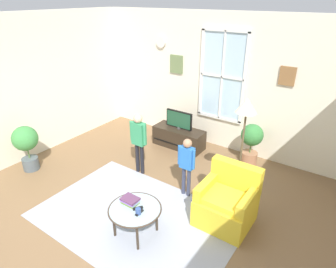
# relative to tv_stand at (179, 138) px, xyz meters

# --- Properties ---
(ground_plane) EXTENTS (6.47, 6.90, 0.02)m
(ground_plane) POSITION_rel_tv_stand_xyz_m (0.65, -2.60, -0.23)
(ground_plane) COLOR brown
(back_wall) EXTENTS (5.87, 0.17, 2.82)m
(back_wall) POSITION_rel_tv_stand_xyz_m (0.65, 0.61, 1.20)
(back_wall) COLOR silver
(back_wall) RESTS_ON ground_plane
(area_rug) EXTENTS (3.00, 1.97, 0.01)m
(area_rug) POSITION_rel_tv_stand_xyz_m (0.74, -2.33, -0.21)
(area_rug) COLOR #999EAD
(area_rug) RESTS_ON ground_plane
(tv_stand) EXTENTS (1.14, 0.46, 0.43)m
(tv_stand) POSITION_rel_tv_stand_xyz_m (0.00, 0.00, 0.00)
(tv_stand) COLOR #2D2319
(tv_stand) RESTS_ON ground_plane
(television) EXTENTS (0.62, 0.08, 0.41)m
(television) POSITION_rel_tv_stand_xyz_m (0.00, -0.00, 0.43)
(television) COLOR #4C4C4C
(television) RESTS_ON tv_stand
(armchair) EXTENTS (0.76, 0.74, 0.87)m
(armchair) POSITION_rel_tv_stand_xyz_m (1.88, -1.60, 0.11)
(armchair) COLOR yellow
(armchair) RESTS_ON ground_plane
(coffee_table) EXTENTS (0.74, 0.74, 0.44)m
(coffee_table) POSITION_rel_tv_stand_xyz_m (0.94, -2.57, 0.19)
(coffee_table) COLOR #99B2B7
(coffee_table) RESTS_ON ground_plane
(book_stack) EXTENTS (0.24, 0.18, 0.09)m
(book_stack) POSITION_rel_tv_stand_xyz_m (0.82, -2.52, 0.27)
(book_stack) COLOR olive
(book_stack) RESTS_ON coffee_table
(cup) EXTENTS (0.07, 0.07, 0.09)m
(cup) POSITION_rel_tv_stand_xyz_m (1.05, -2.62, 0.27)
(cup) COLOR #334C8C
(cup) RESTS_ON coffee_table
(remote_near_books) EXTENTS (0.11, 0.14, 0.02)m
(remote_near_books) POSITION_rel_tv_stand_xyz_m (0.98, -2.55, 0.23)
(remote_near_books) COLOR black
(remote_near_books) RESTS_ON coffee_table
(remote_near_cup) EXTENTS (0.04, 0.14, 0.02)m
(remote_near_cup) POSITION_rel_tv_stand_xyz_m (1.06, -2.61, 0.23)
(remote_near_cup) COLOR black
(remote_near_cup) RESTS_ON coffee_table
(person_green_shirt) EXTENTS (0.36, 0.16, 1.20)m
(person_green_shirt) POSITION_rel_tv_stand_xyz_m (-0.03, -1.31, 0.53)
(person_green_shirt) COLOR black
(person_green_shirt) RESTS_ON ground_plane
(person_blue_shirt) EXTENTS (0.32, 0.14, 1.05)m
(person_blue_shirt) POSITION_rel_tv_stand_xyz_m (1.06, -1.41, 0.44)
(person_blue_shirt) COLOR #333851
(person_blue_shirt) RESTS_ON ground_plane
(potted_plant_by_window) EXTENTS (0.43, 0.43, 0.85)m
(potted_plant_by_window) POSITION_rel_tv_stand_xyz_m (1.56, 0.19, 0.30)
(potted_plant_by_window) COLOR #9E6B4C
(potted_plant_by_window) RESTS_ON ground_plane
(potted_plant_corner) EXTENTS (0.47, 0.47, 0.90)m
(potted_plant_corner) POSITION_rel_tv_stand_xyz_m (-1.84, -2.44, 0.36)
(potted_plant_corner) COLOR #4C565B
(potted_plant_corner) RESTS_ON ground_plane
(floor_lamp) EXTENTS (0.32, 0.32, 1.77)m
(floor_lamp) POSITION_rel_tv_stand_xyz_m (1.81, -1.04, 1.27)
(floor_lamp) COLOR black
(floor_lamp) RESTS_ON ground_plane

